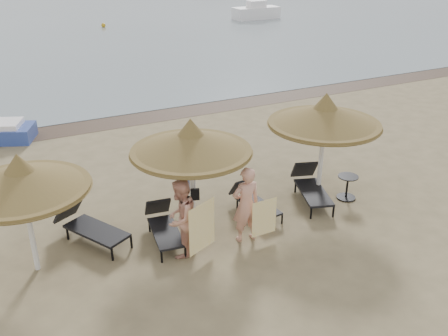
# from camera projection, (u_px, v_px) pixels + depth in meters

# --- Properties ---
(ground) EXTENTS (160.00, 160.00, 0.00)m
(ground) POSITION_uv_depth(u_px,v_px,m) (222.00, 243.00, 11.68)
(ground) COLOR #8C7C56
(ground) RESTS_ON ground
(wet_sand_strip) EXTENTS (200.00, 1.60, 0.01)m
(wet_sand_strip) POSITION_uv_depth(u_px,v_px,m) (115.00, 122.00, 19.31)
(wet_sand_strip) COLOR #453324
(wet_sand_strip) RESTS_ON ground
(palapa_left) EXTENTS (2.73, 2.73, 2.70)m
(palapa_left) POSITION_uv_depth(u_px,v_px,m) (21.00, 179.00, 9.86)
(palapa_left) COLOR silver
(palapa_left) RESTS_ON ground
(palapa_center) EXTENTS (2.85, 2.85, 2.83)m
(palapa_center) POSITION_uv_depth(u_px,v_px,m) (191.00, 142.00, 11.36)
(palapa_center) COLOR silver
(palapa_center) RESTS_ON ground
(palapa_right) EXTENTS (2.96, 2.96, 2.94)m
(palapa_right) POSITION_uv_depth(u_px,v_px,m) (325.00, 115.00, 12.81)
(palapa_right) COLOR silver
(palapa_right) RESTS_ON ground
(lounger_far_left) EXTENTS (1.53, 2.05, 0.89)m
(lounger_far_left) POSITION_uv_depth(u_px,v_px,m) (88.00, 225.00, 11.65)
(lounger_far_left) COLOR black
(lounger_far_left) RESTS_ON ground
(lounger_near_left) EXTENTS (0.82, 1.85, 0.80)m
(lounger_near_left) POSITION_uv_depth(u_px,v_px,m) (163.00, 225.00, 11.73)
(lounger_near_left) COLOR black
(lounger_near_left) RESTS_ON ground
(lounger_near_right) EXTENTS (0.73, 1.72, 0.75)m
(lounger_near_right) POSITION_uv_depth(u_px,v_px,m) (253.00, 200.00, 12.88)
(lounger_near_right) COLOR black
(lounger_near_right) RESTS_ON ground
(lounger_far_right) EXTENTS (1.22, 2.05, 0.87)m
(lounger_far_right) POSITION_uv_depth(u_px,v_px,m) (311.00, 186.00, 13.49)
(lounger_far_right) COLOR black
(lounger_far_right) RESTS_ON ground
(side_table) EXTENTS (0.55, 0.55, 0.67)m
(side_table) POSITION_uv_depth(u_px,v_px,m) (347.00, 188.00, 13.55)
(side_table) COLOR black
(side_table) RESTS_ON ground
(person_left) EXTENTS (1.15, 1.13, 2.13)m
(person_left) POSITION_uv_depth(u_px,v_px,m) (181.00, 213.00, 10.84)
(person_left) COLOR tan
(person_left) RESTS_ON ground
(person_right) EXTENTS (1.03, 0.70, 2.17)m
(person_right) POSITION_uv_depth(u_px,v_px,m) (246.00, 199.00, 11.37)
(person_right) COLOR tan
(person_right) RESTS_ON ground
(towel_left) EXTENTS (0.76, 0.36, 1.15)m
(towel_left) POSITION_uv_depth(u_px,v_px,m) (202.00, 227.00, 10.81)
(towel_left) COLOR yellow
(towel_left) RESTS_ON ground
(towel_right) EXTENTS (0.65, 0.04, 0.91)m
(towel_right) POSITION_uv_depth(u_px,v_px,m) (264.00, 218.00, 11.49)
(towel_right) COLOR yellow
(towel_right) RESTS_ON ground
(bag_patterned) EXTENTS (0.28, 0.13, 0.34)m
(bag_patterned) POSITION_uv_depth(u_px,v_px,m) (189.00, 183.00, 11.98)
(bag_patterned) COLOR white
(bag_patterned) RESTS_ON ground
(bag_dark) EXTENTS (0.22, 0.12, 0.29)m
(bag_dark) POSITION_uv_depth(u_px,v_px,m) (195.00, 194.00, 11.77)
(bag_dark) COLOR black
(bag_dark) RESTS_ON ground
(pedal_boat) EXTENTS (2.36, 1.89, 0.96)m
(pedal_boat) POSITION_uv_depth(u_px,v_px,m) (2.00, 131.00, 17.39)
(pedal_boat) COLOR #2D4499
(pedal_boat) RESTS_ON ground
(buoy_mid) EXTENTS (0.34, 0.34, 0.34)m
(buoy_mid) POSITION_uv_depth(u_px,v_px,m) (103.00, 25.00, 39.25)
(buoy_mid) COLOR gold
(buoy_mid) RESTS_ON ground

